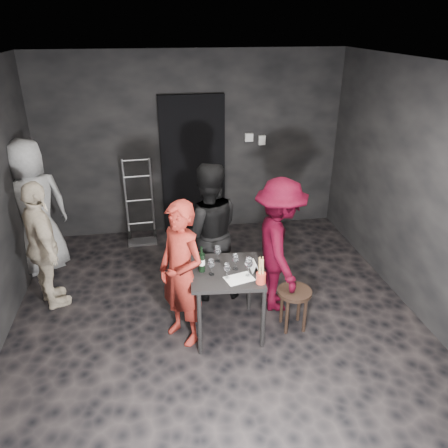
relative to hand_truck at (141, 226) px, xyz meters
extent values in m
cube|color=black|center=(0.83, -2.18, -0.23)|extent=(4.50, 5.00, 0.02)
cube|color=silver|center=(0.83, -2.18, 2.47)|extent=(4.50, 5.00, 0.02)
cube|color=black|center=(0.83, 0.32, 1.12)|extent=(4.50, 0.04, 2.70)
cube|color=black|center=(0.83, -4.68, 1.12)|extent=(4.50, 0.04, 2.70)
cube|color=black|center=(3.08, -2.18, 1.12)|extent=(0.04, 5.00, 2.70)
cube|color=black|center=(0.83, 0.26, 0.82)|extent=(0.95, 0.10, 2.10)
cube|color=#B7B7B2|center=(1.68, 0.27, 1.22)|extent=(0.12, 0.06, 0.12)
cube|color=#B7B7B2|center=(1.88, 0.27, 1.17)|extent=(0.10, 0.06, 0.14)
cylinder|color=#B2B2B7|center=(-0.19, 0.04, 0.41)|extent=(0.03, 0.03, 1.27)
cylinder|color=#B2B2B7|center=(0.19, 0.04, 0.41)|extent=(0.03, 0.03, 1.27)
cube|color=#B2B2B7|center=(0.00, -0.08, -0.21)|extent=(0.42, 0.23, 0.03)
cylinder|color=black|center=(-0.19, 0.07, -0.15)|extent=(0.04, 0.16, 0.16)
cylinder|color=black|center=(0.19, 0.07, -0.15)|extent=(0.04, 0.16, 0.16)
cube|color=black|center=(0.91, -2.29, 0.50)|extent=(0.72, 0.72, 0.04)
cylinder|color=black|center=(0.59, -2.61, 0.13)|extent=(0.04, 0.04, 0.71)
cylinder|color=black|center=(1.23, -2.61, 0.13)|extent=(0.04, 0.04, 0.71)
cylinder|color=black|center=(0.59, -1.97, 0.13)|extent=(0.04, 0.04, 0.71)
cylinder|color=black|center=(1.23, -1.97, 0.13)|extent=(0.04, 0.04, 0.71)
cylinder|color=#33241C|center=(1.63, -2.36, 0.22)|extent=(0.36, 0.36, 0.04)
cylinder|color=#33241C|center=(1.72, -2.26, -0.02)|extent=(0.04, 0.04, 0.41)
cylinder|color=#33241C|center=(1.53, -2.26, -0.02)|extent=(0.04, 0.04, 0.41)
cylinder|color=#33241C|center=(1.53, -2.46, -0.02)|extent=(0.04, 0.04, 0.41)
cylinder|color=#33241C|center=(1.72, -2.46, -0.02)|extent=(0.04, 0.04, 0.41)
imported|color=maroon|center=(0.45, -2.33, 0.56)|extent=(0.66, 0.69, 1.58)
imported|color=black|center=(0.81, -1.56, 0.69)|extent=(0.90, 0.50, 1.83)
imported|color=#380210|center=(1.56, -1.93, 0.58)|extent=(0.52, 1.07, 1.62)
imported|color=beige|center=(-1.03, -1.48, 0.54)|extent=(0.79, 1.00, 1.54)
imported|color=#959595|center=(-1.29, -0.62, 0.82)|extent=(1.17, 1.01, 2.10)
cube|color=white|center=(1.00, -2.47, 0.52)|extent=(0.31, 0.25, 0.00)
cylinder|color=black|center=(0.66, -2.27, 0.62)|extent=(0.07, 0.07, 0.20)
cylinder|color=black|center=(0.66, -2.27, 0.76)|extent=(0.02, 0.02, 0.08)
cylinder|color=white|center=(0.66, -2.27, 0.63)|extent=(0.07, 0.07, 0.06)
cylinder|color=#B23223|center=(1.19, -2.57, 0.58)|extent=(0.10, 0.10, 0.11)
camera|label=1|loc=(0.26, -6.04, 2.84)|focal=35.00mm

